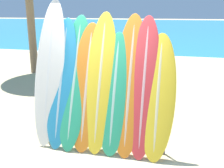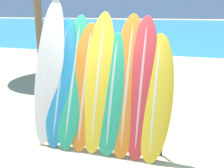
{
  "view_description": "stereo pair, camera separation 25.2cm",
  "coord_description": "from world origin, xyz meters",
  "px_view_note": "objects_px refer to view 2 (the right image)",
  "views": [
    {
      "loc": [
        1.3,
        -3.65,
        2.37
      ],
      "look_at": [
        0.03,
        1.25,
        0.95
      ],
      "focal_mm": 42.0,
      "sensor_mm": 36.0,
      "label": 1
    },
    {
      "loc": [
        1.55,
        -3.59,
        2.37
      ],
      "look_at": [
        0.03,
        1.25,
        0.95
      ],
      "focal_mm": 42.0,
      "sensor_mm": 36.0,
      "label": 2
    }
  ],
  "objects_px": {
    "surfboard_slot_1": "(60,82)",
    "surfboard_slot_4": "(98,82)",
    "surfboard_slot_6": "(127,85)",
    "person_near_water": "(132,63)",
    "surfboard_slot_3": "(85,86)",
    "surfboard_slot_2": "(73,81)",
    "person_mid_beach": "(68,64)",
    "surfboard_rack": "(99,120)",
    "surfboard_slot_7": "(141,87)",
    "surfboard_slot_8": "(155,98)",
    "surfboard_slot_5": "(112,93)",
    "surfboard_slot_0": "(49,71)"
  },
  "relations": [
    {
      "from": "surfboard_slot_1",
      "to": "surfboard_slot_4",
      "type": "distance_m",
      "value": 0.73
    },
    {
      "from": "surfboard_slot_4",
      "to": "surfboard_slot_6",
      "type": "xyz_separation_m",
      "value": [
        0.51,
        0.0,
        -0.02
      ]
    },
    {
      "from": "person_near_water",
      "to": "surfboard_slot_3",
      "type": "bearing_deg",
      "value": -21.84
    },
    {
      "from": "surfboard_slot_2",
      "to": "person_near_water",
      "type": "xyz_separation_m",
      "value": [
        0.25,
        3.62,
        -0.32
      ]
    },
    {
      "from": "person_mid_beach",
      "to": "surfboard_slot_4",
      "type": "bearing_deg",
      "value": -3.7
    },
    {
      "from": "surfboard_rack",
      "to": "surfboard_slot_6",
      "type": "relative_size",
      "value": 0.98
    },
    {
      "from": "surfboard_rack",
      "to": "surfboard_slot_4",
      "type": "bearing_deg",
      "value": 106.24
    },
    {
      "from": "surfboard_slot_7",
      "to": "surfboard_slot_8",
      "type": "distance_m",
      "value": 0.29
    },
    {
      "from": "surfboard_slot_6",
      "to": "person_mid_beach",
      "type": "xyz_separation_m",
      "value": [
        -2.37,
        2.54,
        -0.25
      ]
    },
    {
      "from": "surfboard_slot_5",
      "to": "surfboard_slot_7",
      "type": "xyz_separation_m",
      "value": [
        0.49,
        0.05,
        0.14
      ]
    },
    {
      "from": "surfboard_slot_8",
      "to": "surfboard_slot_1",
      "type": "bearing_deg",
      "value": 178.75
    },
    {
      "from": "surfboard_slot_1",
      "to": "surfboard_slot_4",
      "type": "height_order",
      "value": "surfboard_slot_4"
    },
    {
      "from": "surfboard_rack",
      "to": "surfboard_slot_4",
      "type": "relative_size",
      "value": 0.97
    },
    {
      "from": "surfboard_slot_3",
      "to": "surfboard_slot_4",
      "type": "xyz_separation_m",
      "value": [
        0.24,
        0.02,
        0.09
      ]
    },
    {
      "from": "surfboard_slot_8",
      "to": "surfboard_slot_7",
      "type": "bearing_deg",
      "value": 168.91
    },
    {
      "from": "surfboard_rack",
      "to": "surfboard_slot_8",
      "type": "bearing_deg",
      "value": 0.55
    },
    {
      "from": "person_mid_beach",
      "to": "surfboard_slot_1",
      "type": "bearing_deg",
      "value": -15.94
    },
    {
      "from": "surfboard_slot_0",
      "to": "surfboard_slot_5",
      "type": "height_order",
      "value": "surfboard_slot_0"
    },
    {
      "from": "surfboard_slot_2",
      "to": "surfboard_slot_5",
      "type": "bearing_deg",
      "value": -4.76
    },
    {
      "from": "surfboard_rack",
      "to": "surfboard_slot_1",
      "type": "bearing_deg",
      "value": 176.38
    },
    {
      "from": "surfboard_slot_5",
      "to": "surfboard_slot_8",
      "type": "bearing_deg",
      "value": 0.23
    },
    {
      "from": "surfboard_slot_0",
      "to": "person_mid_beach",
      "type": "distance_m",
      "value": 2.7
    },
    {
      "from": "surfboard_slot_1",
      "to": "surfboard_slot_8",
      "type": "relative_size",
      "value": 1.12
    },
    {
      "from": "surfboard_slot_5",
      "to": "surfboard_slot_8",
      "type": "distance_m",
      "value": 0.73
    },
    {
      "from": "surfboard_slot_4",
      "to": "surfboard_slot_8",
      "type": "bearing_deg",
      "value": -2.95
    },
    {
      "from": "surfboard_slot_4",
      "to": "surfboard_slot_5",
      "type": "xyz_separation_m",
      "value": [
        0.27,
        -0.05,
        -0.17
      ]
    },
    {
      "from": "surfboard_slot_1",
      "to": "surfboard_slot_6",
      "type": "relative_size",
      "value": 0.97
    },
    {
      "from": "person_near_water",
      "to": "surfboard_slot_5",
      "type": "bearing_deg",
      "value": -13.97
    },
    {
      "from": "surfboard_slot_3",
      "to": "person_near_water",
      "type": "bearing_deg",
      "value": 89.83
    },
    {
      "from": "person_near_water",
      "to": "person_mid_beach",
      "type": "bearing_deg",
      "value": -78.04
    },
    {
      "from": "surfboard_slot_6",
      "to": "surfboard_slot_1",
      "type": "bearing_deg",
      "value": -179.14
    },
    {
      "from": "surfboard_slot_0",
      "to": "surfboard_slot_7",
      "type": "xyz_separation_m",
      "value": [
        1.72,
        -0.03,
        -0.14
      ]
    },
    {
      "from": "surfboard_slot_1",
      "to": "person_near_water",
      "type": "relative_size",
      "value": 1.48
    },
    {
      "from": "surfboard_slot_2",
      "to": "surfboard_rack",
      "type": "bearing_deg",
      "value": -7.85
    },
    {
      "from": "person_mid_beach",
      "to": "surfboard_slot_6",
      "type": "bearing_deg",
      "value": 3.21
    },
    {
      "from": "surfboard_slot_1",
      "to": "surfboard_slot_8",
      "type": "bearing_deg",
      "value": -1.25
    },
    {
      "from": "surfboard_slot_4",
      "to": "surfboard_slot_6",
      "type": "bearing_deg",
      "value": 0.53
    },
    {
      "from": "surfboard_slot_0",
      "to": "surfboard_slot_2",
      "type": "height_order",
      "value": "surfboard_slot_0"
    },
    {
      "from": "surfboard_slot_5",
      "to": "surfboard_slot_6",
      "type": "bearing_deg",
      "value": 13.48
    },
    {
      "from": "surfboard_slot_6",
      "to": "surfboard_slot_5",
      "type": "bearing_deg",
      "value": -166.52
    },
    {
      "from": "surfboard_slot_0",
      "to": "surfboard_slot_5",
      "type": "distance_m",
      "value": 1.27
    },
    {
      "from": "surfboard_slot_1",
      "to": "surfboard_slot_5",
      "type": "distance_m",
      "value": 1.0
    },
    {
      "from": "surfboard_slot_1",
      "to": "surfboard_slot_3",
      "type": "height_order",
      "value": "surfboard_slot_1"
    },
    {
      "from": "surfboard_slot_3",
      "to": "surfboard_slot_7",
      "type": "height_order",
      "value": "surfboard_slot_7"
    },
    {
      "from": "surfboard_slot_0",
      "to": "surfboard_slot_6",
      "type": "relative_size",
      "value": 1.11
    },
    {
      "from": "person_near_water",
      "to": "person_mid_beach",
      "type": "distance_m",
      "value": 1.95
    },
    {
      "from": "surfboard_slot_0",
      "to": "surfboard_slot_4",
      "type": "relative_size",
      "value": 1.1
    },
    {
      "from": "surfboard_slot_2",
      "to": "surfboard_slot_8",
      "type": "bearing_deg",
      "value": -2.3
    },
    {
      "from": "surfboard_rack",
      "to": "person_mid_beach",
      "type": "xyz_separation_m",
      "value": [
        -1.87,
        2.6,
        0.41
      ]
    },
    {
      "from": "surfboard_slot_2",
      "to": "surfboard_slot_4",
      "type": "bearing_deg",
      "value": -0.94
    }
  ]
}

